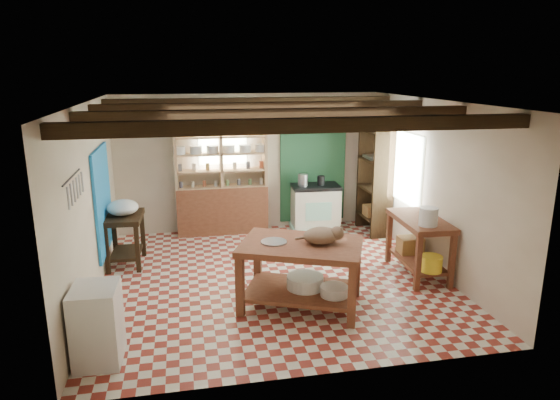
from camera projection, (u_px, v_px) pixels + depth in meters
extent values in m
cube|color=maroon|center=(273.00, 278.00, 7.48)|extent=(5.00, 5.00, 0.02)
cube|color=#4B4B51|center=(273.00, 102.00, 6.82)|extent=(5.00, 5.00, 0.02)
cube|color=beige|center=(249.00, 163.00, 9.52)|extent=(5.00, 0.04, 2.60)
cube|color=beige|center=(320.00, 256.00, 4.78)|extent=(5.00, 0.04, 2.60)
cube|color=beige|center=(90.00, 203.00, 6.68)|extent=(0.04, 5.00, 2.60)
cube|color=beige|center=(434.00, 186.00, 7.62)|extent=(0.04, 5.00, 2.60)
cube|color=black|center=(273.00, 111.00, 6.85)|extent=(5.00, 3.80, 0.15)
cube|color=#1A78C5|center=(103.00, 200.00, 7.59)|extent=(0.04, 1.40, 1.60)
cube|color=#205030|center=(313.00, 163.00, 9.74)|extent=(1.30, 0.04, 2.30)
cube|color=silver|center=(222.00, 143.00, 9.30)|extent=(0.90, 0.02, 0.80)
cube|color=silver|center=(405.00, 167.00, 8.54)|extent=(0.02, 1.30, 1.20)
cube|color=black|center=(73.00, 188.00, 5.43)|extent=(0.06, 0.90, 0.28)
cube|color=black|center=(320.00, 117.00, 9.10)|extent=(0.86, 0.12, 0.36)
cube|color=tan|center=(222.00, 176.00, 9.29)|extent=(1.70, 0.34, 2.20)
cube|color=black|center=(375.00, 181.00, 9.36)|extent=(0.40, 0.86, 2.00)
cube|color=brown|center=(301.00, 275.00, 6.51)|extent=(1.81, 1.54, 0.87)
cube|color=beige|center=(315.00, 207.00, 9.64)|extent=(0.94, 0.66, 0.88)
cube|color=black|center=(125.00, 240.00, 7.90)|extent=(0.60, 0.84, 0.82)
cube|color=silver|center=(97.00, 324.00, 5.26)|extent=(0.49, 0.58, 0.85)
cube|color=brown|center=(419.00, 246.00, 7.51)|extent=(0.67, 1.27, 0.89)
ellipsoid|color=#916F54|center=(321.00, 235.00, 6.37)|extent=(0.53, 0.45, 0.21)
cylinder|color=#9E9DA5|center=(274.00, 242.00, 6.42)|extent=(0.44, 0.44, 0.02)
cylinder|color=silver|center=(305.00, 282.00, 6.58)|extent=(0.64, 0.64, 0.17)
cylinder|color=silver|center=(334.00, 291.00, 6.36)|extent=(0.47, 0.47, 0.13)
cylinder|color=#9E9DA5|center=(303.00, 180.00, 9.46)|extent=(0.20, 0.20, 0.22)
cylinder|color=black|center=(321.00, 180.00, 9.51)|extent=(0.15, 0.15, 0.18)
ellipsoid|color=silver|center=(123.00, 208.00, 7.76)|extent=(0.50, 0.50, 0.24)
cylinder|color=silver|center=(428.00, 217.00, 7.02)|extent=(0.27, 0.27, 0.26)
cube|color=#A17541|center=(410.00, 245.00, 7.82)|extent=(0.38, 0.31, 0.25)
cylinder|color=yellow|center=(431.00, 263.00, 7.11)|extent=(0.32, 0.32, 0.23)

